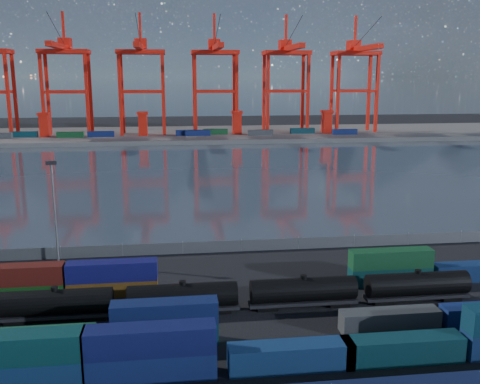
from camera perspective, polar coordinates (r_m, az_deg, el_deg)
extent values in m
plane|color=black|center=(66.58, 3.35, -13.96)|extent=(700.00, 700.00, 0.00)
plane|color=#343E4B|center=(166.69, -3.25, 2.05)|extent=(700.00, 700.00, 0.00)
cube|color=#514F4C|center=(270.43, -4.83, 6.14)|extent=(700.00, 70.00, 2.00)
cone|color=#1E2630|center=(1684.10, 0.03, 19.04)|extent=(1040.00, 1040.00, 460.00)
cone|color=#1E2630|center=(1775.03, 13.55, 17.07)|extent=(960.00, 960.00, 380.00)
cone|color=#1E2630|center=(1920.90, 23.65, 14.82)|extent=(840.00, 840.00, 300.00)
cube|color=navy|center=(58.17, -22.67, -17.52)|extent=(12.90, 2.62, 2.80)
cube|color=#0B3A3C|center=(56.88, -22.90, -15.06)|extent=(12.90, 2.62, 2.80)
cube|color=navy|center=(56.17, -9.46, -17.81)|extent=(12.90, 2.62, 2.80)
cube|color=#0F164F|center=(54.83, -9.57, -15.27)|extent=(12.90, 2.62, 2.80)
cube|color=navy|center=(57.25, 5.46, -17.06)|extent=(12.90, 2.62, 2.80)
cube|color=#0B343D|center=(60.75, 16.89, -15.75)|extent=(12.90, 2.62, 2.80)
cube|color=#155233|center=(63.98, -20.58, -14.64)|extent=(11.80, 2.40, 2.56)
cube|color=#0B3439|center=(62.24, -7.97, -14.72)|extent=(11.80, 2.40, 2.56)
cube|color=#0F1C4D|center=(61.13, -8.05, -12.58)|extent=(11.80, 2.40, 2.56)
cube|color=#3B3E40|center=(66.99, 15.68, -13.04)|extent=(11.80, 2.40, 2.56)
cube|color=#144B16|center=(77.66, -22.55, -9.94)|extent=(11.96, 2.43, 2.59)
cube|color=#531610|center=(76.76, -22.70, -8.15)|extent=(11.96, 2.43, 2.59)
cube|color=brown|center=(75.31, -13.37, -10.01)|extent=(11.96, 2.43, 2.59)
cube|color=#121159|center=(74.38, -13.47, -8.16)|extent=(11.96, 2.43, 2.59)
cube|color=#0B3839|center=(80.85, 15.71, -8.57)|extent=(11.96, 2.43, 2.59)
cube|color=#144D27|center=(79.99, 15.81, -6.83)|extent=(11.96, 2.43, 2.59)
cube|color=navy|center=(86.44, 23.54, -7.78)|extent=(11.96, 2.43, 2.59)
cylinder|color=black|center=(70.28, -19.10, -11.02)|extent=(13.71, 3.06, 3.06)
cylinder|color=black|center=(69.65, -19.20, -9.74)|extent=(0.84, 0.84, 0.53)
cube|color=black|center=(70.94, -19.01, -12.28)|extent=(14.24, 2.11, 0.42)
cube|color=black|center=(72.24, -22.76, -12.49)|extent=(2.64, 1.90, 0.63)
cube|color=black|center=(70.28, -15.10, -12.63)|extent=(2.64, 1.90, 0.63)
cylinder|color=black|center=(68.72, -6.13, -10.92)|extent=(13.71, 3.06, 3.06)
cylinder|color=black|center=(68.08, -6.16, -9.62)|extent=(0.84, 0.84, 0.53)
cube|color=black|center=(69.40, -6.09, -12.21)|extent=(14.24, 2.11, 0.42)
cube|color=black|center=(69.68, -10.09, -12.61)|extent=(2.64, 1.90, 0.63)
cube|color=black|center=(69.78, -2.10, -12.38)|extent=(2.64, 1.90, 0.63)
cylinder|color=black|center=(70.61, 6.76, -10.29)|extent=(13.71, 3.06, 3.06)
cylinder|color=black|center=(69.99, 6.79, -9.01)|extent=(0.84, 0.84, 0.53)
cube|color=black|center=(71.27, 6.72, -11.54)|extent=(14.24, 2.11, 0.42)
cube|color=black|center=(70.51, 2.88, -12.12)|extent=(2.64, 1.90, 0.63)
cube|color=black|center=(72.67, 10.43, -11.55)|extent=(2.64, 1.90, 0.63)
cylinder|color=black|center=(75.70, 18.38, -9.27)|extent=(13.71, 3.06, 3.06)
cylinder|color=black|center=(75.12, 18.46, -8.07)|extent=(0.84, 0.84, 0.53)
cube|color=black|center=(76.32, 18.29, -10.46)|extent=(14.24, 2.11, 0.42)
cube|color=black|center=(74.63, 14.91, -11.12)|extent=(2.64, 1.90, 0.63)
cube|color=black|center=(78.56, 21.45, -10.36)|extent=(2.64, 1.90, 0.63)
cube|color=#595B5E|center=(91.91, 0.16, -5.76)|extent=(160.00, 0.06, 2.00)
cylinder|color=slate|center=(93.09, -18.59, -6.11)|extent=(0.12, 0.12, 2.20)
cylinder|color=slate|center=(91.60, -12.42, -6.05)|extent=(0.12, 0.12, 2.20)
cylinder|color=slate|center=(91.19, -6.12, -5.91)|extent=(0.12, 0.12, 2.20)
cylinder|color=slate|center=(91.88, 0.16, -5.70)|extent=(0.12, 0.12, 2.20)
cylinder|color=slate|center=(93.63, 6.27, -5.43)|extent=(0.12, 0.12, 2.20)
cylinder|color=slate|center=(96.39, 12.08, -5.11)|extent=(0.12, 0.12, 2.20)
cylinder|color=slate|center=(100.08, 17.51, -4.77)|extent=(0.12, 0.12, 2.20)
cylinder|color=slate|center=(104.60, 22.51, -4.42)|extent=(0.12, 0.12, 2.20)
cylinder|color=slate|center=(89.34, -19.13, -2.30)|extent=(0.36, 0.36, 16.00)
cube|color=black|center=(87.73, -19.51, 2.95)|extent=(1.60, 0.40, 0.60)
cube|color=red|center=(268.76, -23.49, 9.29)|extent=(1.45, 1.45, 40.70)
cube|color=red|center=(279.21, -22.88, 9.42)|extent=(1.45, 1.45, 40.70)
cube|color=red|center=(265.02, -20.31, 9.51)|extent=(1.45, 1.45, 40.70)
cube|color=red|center=(275.60, -19.81, 9.63)|extent=(1.45, 1.45, 40.70)
cube|color=red|center=(261.33, -16.00, 9.77)|extent=(1.45, 1.45, 40.70)
cube|color=red|center=(272.06, -15.66, 9.87)|extent=(1.45, 1.45, 40.70)
cube|color=red|center=(262.93, -18.20, 10.09)|extent=(19.90, 1.27, 1.27)
cube|color=red|center=(273.60, -17.78, 10.18)|extent=(19.90, 1.27, 1.27)
cube|color=red|center=(268.41, -18.25, 14.04)|extent=(22.61, 12.66, 1.99)
cube|color=red|center=(257.84, -18.73, 14.51)|extent=(2.71, 43.41, 2.26)
cube|color=red|center=(272.17, -18.16, 14.87)|extent=(5.43, 7.24, 4.52)
cube|color=red|center=(270.86, -18.33, 16.31)|extent=(1.09, 1.09, 14.47)
cylinder|color=black|center=(256.12, -18.93, 15.94)|extent=(0.22, 37.23, 12.28)
cube|color=red|center=(259.52, -12.66, 9.93)|extent=(1.45, 1.45, 40.70)
cube|color=red|center=(270.32, -12.45, 10.02)|extent=(1.45, 1.45, 40.70)
cube|color=red|center=(258.46, -8.19, 10.09)|extent=(1.45, 1.45, 40.70)
cube|color=red|center=(269.31, -8.16, 10.17)|extent=(1.45, 1.45, 40.70)
cube|color=red|center=(258.74, -10.45, 10.46)|extent=(19.90, 1.27, 1.27)
cube|color=red|center=(269.57, -10.33, 10.53)|extent=(19.90, 1.27, 1.27)
cube|color=red|center=(264.31, -10.54, 14.47)|extent=(22.61, 12.66, 1.99)
cube|color=red|center=(253.57, -10.69, 14.98)|extent=(2.71, 43.41, 2.26)
cube|color=red|center=(268.12, -10.53, 15.30)|extent=(5.43, 7.24, 4.52)
cube|color=red|center=(266.80, -10.61, 16.78)|extent=(1.09, 1.09, 14.47)
cylinder|color=black|center=(251.81, -10.78, 16.44)|extent=(0.22, 37.23, 12.28)
cube|color=red|center=(258.68, -4.80, 10.17)|extent=(1.45, 1.45, 40.70)
cube|color=red|center=(269.52, -4.90, 10.25)|extent=(1.45, 1.45, 40.70)
cube|color=red|center=(260.31, -0.35, 10.22)|extent=(1.45, 1.45, 40.70)
cube|color=red|center=(271.08, -0.63, 10.30)|extent=(1.45, 1.45, 40.70)
cube|color=red|center=(259.24, -2.57, 10.65)|extent=(19.90, 1.27, 1.27)
cube|color=red|center=(270.06, -2.76, 10.71)|extent=(19.90, 1.27, 1.27)
cube|color=red|center=(264.80, -2.71, 14.65)|extent=(22.61, 12.66, 1.99)
cube|color=red|center=(254.08, -2.51, 15.16)|extent=(2.71, 43.41, 2.26)
cube|color=red|center=(268.61, -2.78, 15.48)|extent=(5.43, 7.24, 4.52)
cube|color=red|center=(267.29, -2.76, 16.96)|extent=(1.09, 1.09, 14.47)
cylinder|color=black|center=(252.33, -2.48, 16.62)|extent=(0.22, 37.23, 12.28)
cube|color=red|center=(262.55, 2.98, 10.22)|extent=(1.45, 1.45, 40.70)
cube|color=red|center=(273.23, 2.57, 10.30)|extent=(1.45, 1.45, 40.70)
cube|color=red|center=(266.78, 7.26, 10.18)|extent=(1.45, 1.45, 40.70)
cube|color=red|center=(277.30, 6.69, 10.26)|extent=(1.45, 1.45, 40.70)
cube|color=red|center=(264.42, 5.15, 10.65)|extent=(19.90, 1.27, 1.27)
cube|color=red|center=(275.03, 4.66, 10.71)|extent=(19.90, 1.27, 1.27)
cube|color=red|center=(269.88, 4.97, 14.57)|extent=(22.61, 12.66, 1.99)
cube|color=red|center=(259.37, 5.50, 15.06)|extent=(2.71, 43.41, 2.26)
cube|color=red|center=(273.61, 4.82, 15.39)|extent=(5.43, 7.24, 4.52)
cube|color=red|center=(272.31, 4.93, 16.84)|extent=(1.09, 1.09, 14.47)
cylinder|color=black|center=(257.65, 5.64, 16.49)|extent=(0.22, 37.23, 12.28)
cube|color=red|center=(270.92, 10.40, 10.10)|extent=(1.45, 1.45, 40.70)
cube|color=red|center=(281.29, 9.73, 10.20)|extent=(1.45, 1.45, 40.70)
cube|color=red|center=(277.54, 14.38, 9.97)|extent=(1.45, 1.45, 40.70)
cube|color=red|center=(287.67, 13.59, 10.08)|extent=(1.45, 1.45, 40.70)
cube|color=red|center=(274.01, 12.44, 10.47)|extent=(19.90, 1.27, 1.27)
cube|color=red|center=(284.26, 11.70, 10.55)|extent=(19.90, 1.27, 1.27)
cube|color=red|center=(279.28, 12.23, 14.27)|extent=(22.61, 12.66, 1.99)
cube|color=red|center=(269.13, 13.03, 14.70)|extent=(2.71, 43.41, 2.26)
cube|color=red|center=(282.89, 12.02, 15.07)|extent=(5.43, 7.24, 4.52)
cube|color=red|center=(281.63, 12.21, 16.46)|extent=(1.09, 1.09, 14.47)
cylinder|color=black|center=(267.48, 13.27, 16.07)|extent=(0.22, 37.23, 12.28)
cube|color=navy|center=(254.99, -4.54, 6.30)|extent=(12.00, 2.44, 2.60)
cube|color=navy|center=(264.22, 11.09, 6.32)|extent=(12.00, 2.44, 2.60)
cube|color=navy|center=(256.22, -5.52, 6.31)|extent=(12.00, 2.44, 2.60)
cube|color=#0C3842|center=(267.30, -22.05, 5.73)|extent=(12.00, 2.44, 2.60)
cube|color=#3F4244|center=(256.15, 2.18, 6.36)|extent=(12.00, 2.44, 2.60)
cube|color=#144C23|center=(258.45, -17.65, 5.85)|extent=(12.00, 2.44, 2.60)
cube|color=navy|center=(257.67, -14.61, 6.01)|extent=(12.00, 2.44, 2.60)
cube|color=#144C23|center=(260.31, -2.67, 6.45)|extent=(12.00, 2.44, 2.60)
cube|color=#0C3842|center=(266.55, 6.67, 6.51)|extent=(12.00, 2.44, 2.60)
cube|color=red|center=(266.23, -20.09, 6.65)|extent=(4.00, 6.00, 10.00)
cube|color=red|center=(265.82, -20.18, 7.83)|extent=(5.00, 7.00, 1.20)
cube|color=red|center=(260.03, -10.31, 7.08)|extent=(4.00, 6.00, 10.00)
cube|color=red|center=(259.61, -10.36, 8.29)|extent=(5.00, 7.00, 1.20)
cube|color=red|center=(261.54, -0.34, 7.30)|extent=(4.00, 6.00, 10.00)
cube|color=red|center=(261.13, -0.34, 8.50)|extent=(5.00, 7.00, 1.20)
cube|color=red|center=(270.63, 9.24, 7.31)|extent=(4.00, 6.00, 10.00)
cube|color=red|center=(270.23, 9.28, 8.47)|extent=(5.00, 7.00, 1.20)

